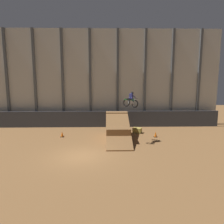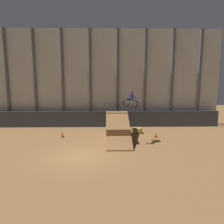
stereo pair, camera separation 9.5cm
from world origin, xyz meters
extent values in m
plane|color=olive|center=(0.00, 0.00, 0.00)|extent=(60.00, 60.00, 0.00)
cube|color=beige|center=(0.00, 11.18, 5.90)|extent=(32.00, 0.12, 11.80)
cube|color=#4C5156|center=(-10.13, 10.98, 5.90)|extent=(0.28, 0.28, 11.80)
cube|color=#4C5156|center=(-6.76, 10.98, 5.90)|extent=(0.28, 0.28, 11.80)
cube|color=#4C5156|center=(-3.38, 10.98, 5.90)|extent=(0.28, 0.28, 11.80)
cube|color=#4C5156|center=(0.00, 10.98, 5.90)|extent=(0.28, 0.28, 11.80)
cube|color=#4C5156|center=(3.38, 10.98, 5.90)|extent=(0.28, 0.28, 11.80)
cube|color=#4C5156|center=(6.76, 10.98, 5.90)|extent=(0.28, 0.28, 11.80)
cube|color=#4C5156|center=(10.13, 10.98, 5.90)|extent=(0.28, 0.28, 11.80)
cube|color=#4C5156|center=(13.51, 10.98, 5.90)|extent=(0.28, 0.28, 11.80)
cube|color=#383D47|center=(0.00, 9.94, 0.98)|extent=(31.36, 0.20, 1.96)
cube|color=brown|center=(3.08, 4.95, 0.70)|extent=(2.25, 4.14, 1.39)
cube|color=brown|center=(3.08, 6.77, 1.16)|extent=(2.30, 0.50, 2.32)
cube|color=olive|center=(3.08, 4.06, 1.16)|extent=(2.30, 5.98, 2.51)
torus|color=black|center=(4.65, 4.12, 3.57)|extent=(0.71, 0.65, 0.74)
torus|color=black|center=(3.76, 3.07, 3.82)|extent=(0.71, 0.65, 0.74)
cube|color=#B7B7BC|center=(4.19, 3.58, 3.82)|extent=(0.50, 0.55, 0.37)
cube|color=green|center=(4.32, 3.73, 3.98)|extent=(0.46, 0.49, 0.32)
cube|color=black|center=(4.07, 3.43, 4.08)|extent=(0.49, 0.54, 0.22)
cube|color=green|center=(3.73, 3.03, 4.09)|extent=(0.34, 0.37, 0.12)
cylinder|color=#B7B7BC|center=(4.56, 4.02, 3.83)|extent=(0.26, 0.30, 0.49)
cylinder|color=black|center=(4.57, 4.02, 4.08)|extent=(0.59, 0.36, 0.04)
cube|color=navy|center=(4.23, 3.62, 4.32)|extent=(0.37, 0.37, 0.52)
sphere|color=black|center=(4.33, 3.74, 4.61)|extent=(0.39, 0.40, 0.30)
cylinder|color=navy|center=(4.14, 3.71, 4.05)|extent=(0.32, 0.36, 0.38)
cylinder|color=navy|center=(4.33, 3.55, 4.05)|extent=(0.32, 0.36, 0.38)
cylinder|color=navy|center=(4.26, 3.91, 4.29)|extent=(0.38, 0.43, 0.33)
cylinder|color=navy|center=(4.50, 3.70, 4.29)|extent=(0.38, 0.43, 0.33)
cube|color=black|center=(6.97, 5.27, 0.01)|extent=(0.36, 0.36, 0.03)
cone|color=orange|center=(6.97, 5.27, 0.31)|extent=(0.28, 0.28, 0.55)
cube|color=black|center=(-2.56, 5.55, 0.01)|extent=(0.36, 0.36, 0.03)
cone|color=orange|center=(-2.56, 5.55, 0.31)|extent=(0.28, 0.28, 0.55)
cube|color=#CCB751|center=(5.33, 6.99, 0.28)|extent=(1.08, 0.95, 0.56)
cube|color=#996623|center=(5.33, 6.99, 0.28)|extent=(0.83, 0.45, 0.57)
camera|label=1|loc=(1.97, -16.16, 6.11)|focal=35.00mm
camera|label=2|loc=(2.07, -16.16, 6.11)|focal=35.00mm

